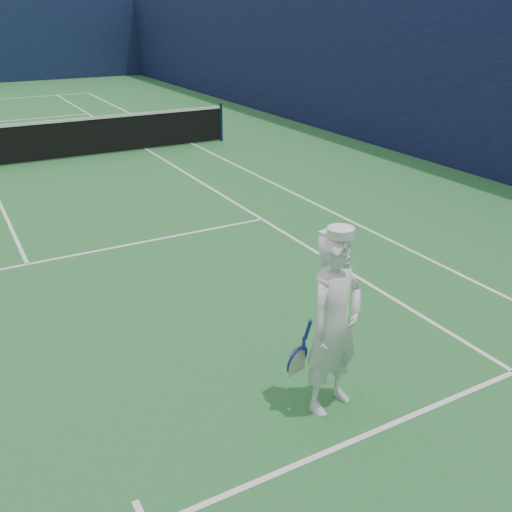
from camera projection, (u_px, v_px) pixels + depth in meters
The scene contains 1 object.
tennis_player at pixel (335, 324), 5.27m from camera, with size 0.85×0.58×1.87m.
Camera 1 is at (-0.79, -14.99, 3.61)m, focal length 40.00 mm.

